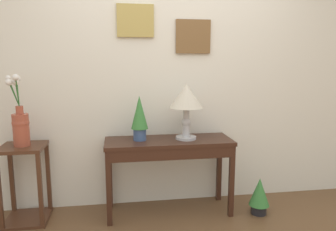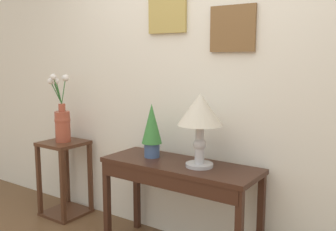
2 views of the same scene
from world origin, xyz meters
name	(u,v)px [view 1 (image 1 of 2)]	position (x,y,z in m)	size (l,w,h in m)	color
back_wall_with_art	(166,66)	(0.00, 1.44, 1.40)	(9.00, 0.13, 2.80)	silver
console_table	(169,151)	(-0.02, 1.11, 0.62)	(1.19, 0.44, 0.72)	#381E14
table_lamp	(186,100)	(0.14, 1.14, 1.10)	(0.32, 0.32, 0.52)	#B7B7BC
potted_plant_on_console	(140,116)	(-0.29, 1.16, 0.95)	(0.16, 0.16, 0.42)	#3D5684
pedestal_stand_left	(25,184)	(-1.33, 1.16, 0.35)	(0.38, 0.38, 0.71)	#472819
flower_vase_tall	(20,123)	(-1.33, 1.16, 0.92)	(0.15, 0.23, 0.63)	#9E4733
potted_plant_floor	(259,195)	(0.82, 0.95, 0.19)	(0.19, 0.19, 0.36)	black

